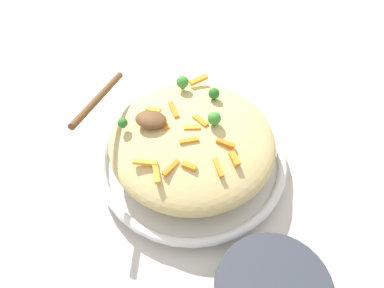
{
  "coord_description": "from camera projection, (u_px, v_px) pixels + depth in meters",
  "views": [
    {
      "loc": [
        0.07,
        -0.41,
        0.64
      ],
      "look_at": [
        0.0,
        0.0,
        0.07
      ],
      "focal_mm": 35.59,
      "sensor_mm": 36.0,
      "label": 1
    }
  ],
  "objects": [
    {
      "name": "carrot_piece_1",
      "position": [
        200.0,
        121.0,
        0.67
      ],
      "size": [
        0.03,
        0.03,
        0.01
      ],
      "primitive_type": "cube",
      "rotation": [
        0.0,
        0.0,
        5.67
      ],
      "color": "orange",
      "rests_on": "pasta_mound"
    },
    {
      "name": "carrot_piece_6",
      "position": [
        194.0,
        129.0,
        0.66
      ],
      "size": [
        0.03,
        0.01,
        0.01
      ],
      "primitive_type": "cube",
      "rotation": [
        0.0,
        0.0,
        0.21
      ],
      "color": "orange",
      "rests_on": "pasta_mound"
    },
    {
      "name": "broccoli_floret_1",
      "position": [
        183.0,
        82.0,
        0.72
      ],
      "size": [
        0.02,
        0.02,
        0.03
      ],
      "color": "#377928",
      "rests_on": "pasta_mound"
    },
    {
      "name": "ground_plane",
      "position": [
        192.0,
        165.0,
        0.76
      ],
      "size": [
        2.4,
        2.4,
        0.0
      ],
      "primitive_type": "plane",
      "color": "beige"
    },
    {
      "name": "carrot_piece_10",
      "position": [
        171.0,
        168.0,
        0.62
      ],
      "size": [
        0.02,
        0.03,
        0.01
      ],
      "primitive_type": "cube",
      "rotation": [
        0.0,
        0.0,
        4.19
      ],
      "color": "orange",
      "rests_on": "pasta_mound"
    },
    {
      "name": "carrot_piece_2",
      "position": [
        156.0,
        172.0,
        0.62
      ],
      "size": [
        0.02,
        0.04,
        0.01
      ],
      "primitive_type": "cube",
      "rotation": [
        0.0,
        0.0,
        5.08
      ],
      "color": "orange",
      "rests_on": "pasta_mound"
    },
    {
      "name": "broccoli_floret_3",
      "position": [
        214.0,
        119.0,
        0.66
      ],
      "size": [
        0.02,
        0.02,
        0.03
      ],
      "color": "#377928",
      "rests_on": "pasta_mound"
    },
    {
      "name": "carrot_piece_8",
      "position": [
        153.0,
        110.0,
        0.7
      ],
      "size": [
        0.03,
        0.01,
        0.01
      ],
      "primitive_type": "cube",
      "rotation": [
        0.0,
        0.0,
        6.18
      ],
      "color": "orange",
      "rests_on": "pasta_mound"
    },
    {
      "name": "carrot_piece_13",
      "position": [
        234.0,
        159.0,
        0.63
      ],
      "size": [
        0.02,
        0.03,
        0.01
      ],
      "primitive_type": "cube",
      "rotation": [
        0.0,
        0.0,
        5.24
      ],
      "color": "orange",
      "rests_on": "pasta_mound"
    },
    {
      "name": "carrot_piece_4",
      "position": [
        145.0,
        163.0,
        0.63
      ],
      "size": [
        0.04,
        0.01,
        0.01
      ],
      "primitive_type": "cube",
      "rotation": [
        0.0,
        0.0,
        0.05
      ],
      "color": "orange",
      "rests_on": "pasta_mound"
    },
    {
      "name": "carrot_piece_9",
      "position": [
        163.0,
        123.0,
        0.67
      ],
      "size": [
        0.03,
        0.03,
        0.01
      ],
      "primitive_type": "cube",
      "rotation": [
        0.0,
        0.0,
        5.59
      ],
      "color": "orange",
      "rests_on": "pasta_mound"
    },
    {
      "name": "broccoli_floret_0",
      "position": [
        214.0,
        94.0,
        0.7
      ],
      "size": [
        0.02,
        0.02,
        0.02
      ],
      "color": "#205B1C",
      "rests_on": "pasta_mound"
    },
    {
      "name": "serving_bowl",
      "position": [
        192.0,
        159.0,
        0.74
      ],
      "size": [
        0.37,
        0.37,
        0.04
      ],
      "color": "silver",
      "rests_on": "ground_plane"
    },
    {
      "name": "carrot_piece_12",
      "position": [
        225.0,
        143.0,
        0.64
      ],
      "size": [
        0.03,
        0.02,
        0.01
      ],
      "primitive_type": "cube",
      "rotation": [
        0.0,
        0.0,
        6.04
      ],
      "color": "orange",
      "rests_on": "pasta_mound"
    },
    {
      "name": "carrot_piece_11",
      "position": [
        189.0,
        166.0,
        0.62
      ],
      "size": [
        0.03,
        0.01,
        0.01
      ],
      "primitive_type": "cube",
      "rotation": [
        0.0,
        0.0,
        2.9
      ],
      "color": "orange",
      "rests_on": "pasta_mound"
    },
    {
      "name": "carrot_piece_5",
      "position": [
        174.0,
        110.0,
        0.69
      ],
      "size": [
        0.03,
        0.04,
        0.01
      ],
      "primitive_type": "cube",
      "rotation": [
        0.0,
        0.0,
        2.08
      ],
      "color": "orange",
      "rests_on": "pasta_mound"
    },
    {
      "name": "carrot_piece_7",
      "position": [
        191.0,
        141.0,
        0.65
      ],
      "size": [
        0.03,
        0.02,
        0.01
      ],
      "primitive_type": "cube",
      "rotation": [
        0.0,
        0.0,
        0.37
      ],
      "color": "orange",
      "rests_on": "pasta_mound"
    },
    {
      "name": "pasta_mound",
      "position": [
        192.0,
        143.0,
        0.7
      ],
      "size": [
        0.31,
        0.3,
        0.09
      ],
      "primitive_type": "ellipsoid",
      "color": "#D1BA7A",
      "rests_on": "serving_bowl"
    },
    {
      "name": "broccoli_floret_2",
      "position": [
        123.0,
        123.0,
        0.67
      ],
      "size": [
        0.02,
        0.02,
        0.02
      ],
      "color": "#296820",
      "rests_on": "pasta_mound"
    },
    {
      "name": "carrot_piece_3",
      "position": [
        218.0,
        167.0,
        0.62
      ],
      "size": [
        0.02,
        0.04,
        0.01
      ],
      "primitive_type": "cube",
      "rotation": [
        0.0,
        0.0,
        2.05
      ],
      "color": "orange",
      "rests_on": "pasta_mound"
    },
    {
      "name": "serving_spoon",
      "position": [
        130.0,
        111.0,
        0.66
      ],
      "size": [
        0.13,
        0.19,
        0.08
      ],
      "color": "brown",
      "rests_on": "pasta_mound"
    },
    {
      "name": "carrot_piece_0",
      "position": [
        199.0,
        80.0,
        0.74
      ],
      "size": [
        0.04,
        0.03,
        0.01
      ],
      "primitive_type": "cube",
      "rotation": [
        0.0,
        0.0,
        3.87
      ],
      "color": "orange",
      "rests_on": "pasta_mound"
    }
  ]
}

